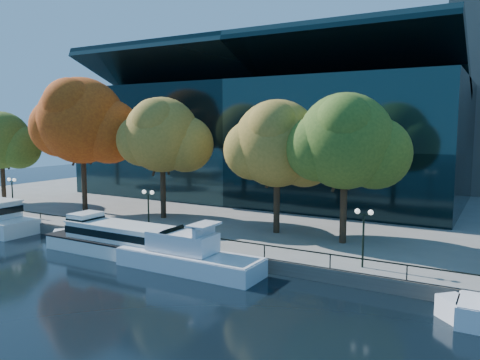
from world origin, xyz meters
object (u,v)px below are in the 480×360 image
Objects in this scene: lamp_2 at (364,224)px; tree_4 at (347,143)px; tree_0 at (1,141)px; tree_2 at (163,136)px; tree_3 at (279,145)px; lamp_0 at (12,188)px; cruiser_near at (183,254)px; tour_boat at (121,239)px; lamp_1 at (148,202)px; tree_1 at (83,122)px.

tree_4 is at bearing 117.83° from lamp_2.
tree_2 is (24.92, 1.48, 0.88)m from tree_0.
tree_3 is 2.96× the size of lamp_0.
cruiser_near is 1.06× the size of tree_3.
tour_boat is 1.44× the size of tree_0.
tree_0 is at bearing 173.59° from lamp_2.
tree_0 reaches higher than lamp_0.
tree_4 is 3.05× the size of lamp_0.
tree_3 reaches higher than lamp_2.
lamp_2 is (19.15, 3.21, 2.65)m from tour_boat.
tree_0 reaches higher than cruiser_near.
lamp_2 is at bearing -16.73° from tree_2.
lamp_1 is 1.00× the size of lamp_2.
cruiser_near is at bearing -133.15° from tree_4.
tree_3 is at bearing 45.02° from tour_boat.
tree_0 is at bearing -179.75° from tree_1.
tour_boat is at bearing 174.12° from cruiser_near.
tree_3 is 0.97× the size of tree_4.
tree_1 is at bearing -177.34° from tree_3.
tree_3 is 12.50m from lamp_1.
tour_boat is at bearing -9.66° from lamp_0.
tree_3 is 2.96× the size of lamp_2.
lamp_0 is at bearing -29.06° from tree_0.
tree_3 reaches higher than tree_0.
lamp_1 is (28.71, -5.35, -4.66)m from tree_0.
lamp_2 is (3.09, -5.86, -5.24)m from tree_4.
lamp_0 is at bearing 171.34° from cruiser_near.
tree_0 is (-35.38, 9.27, 7.51)m from cruiser_near.
tour_boat is 1.32× the size of tree_2.
lamp_1 is (3.79, -6.83, -5.54)m from tree_2.
tree_4 is at bearing -2.83° from tree_2.
tree_2 is 19.65m from tree_4.
lamp_0 is at bearing -155.95° from tree_2.
tree_3 is at bearing 2.66° from tree_1.
tree_2 is 9.57m from lamp_1.
tree_1 is (-20.59, 9.33, 9.84)m from cruiser_near.
tree_2 is at bearing 7.94° from tree_1.
tree_2 is (-10.46, 10.75, 8.38)m from cruiser_near.
tree_3 is at bearing 74.89° from cruiser_near.
tree_4 is at bearing 46.85° from cruiser_near.
lamp_0 is at bearing -167.18° from tree_3.
tree_3 is at bearing 12.82° from lamp_0.
tree_0 is at bearing 165.32° from cruiser_near.
lamp_1 is at bearing 86.06° from tour_boat.
lamp_1 reaches higher than cruiser_near.
tree_4 is (44.54, 0.51, 0.57)m from tree_0.
lamp_0 and lamp_1 have the same top height.
tree_3 is at bearing 174.20° from tree_4.
tree_0 is 38.21m from tree_3.
lamp_0 is (-34.91, -5.86, -5.24)m from tree_4.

